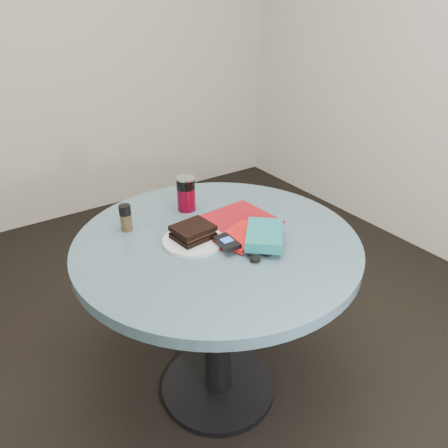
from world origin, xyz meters
TOP-DOWN VIEW (x-y plane):
  - ground at (0.00, 0.00)m, footprint 4.00×4.00m
  - table at (0.00, 0.00)m, footprint 1.00×1.00m
  - plate at (-0.08, 0.03)m, footprint 0.28×0.28m
  - sandwich at (-0.08, 0.04)m, footprint 0.14×0.12m
  - soda_can at (0.03, 0.26)m, footprint 0.09×0.09m
  - pepper_grinder at (-0.23, 0.24)m, footprint 0.05×0.05m
  - magazine at (0.11, 0.06)m, footprint 0.34×0.27m
  - red_book at (0.07, -0.05)m, footprint 0.22×0.18m
  - novel at (0.11, -0.12)m, footprint 0.21×0.22m
  - mp3_player at (-0.01, -0.08)m, footprint 0.06×0.10m
  - headphones at (0.05, -0.19)m, footprint 0.10×0.05m

SIDE VIEW (x-z plane):
  - ground at x=0.00m, z-range 0.00..0.00m
  - table at x=0.00m, z-range 0.21..0.96m
  - magazine at x=0.11m, z-range 0.75..0.76m
  - plate at x=-0.08m, z-range 0.75..0.76m
  - headphones at x=0.05m, z-range 0.75..0.77m
  - red_book at x=0.07m, z-range 0.76..0.77m
  - mp3_player at x=-0.01m, z-range 0.77..0.79m
  - sandwich at x=-0.08m, z-range 0.76..0.81m
  - novel at x=0.11m, z-range 0.77..0.81m
  - pepper_grinder at x=-0.23m, z-range 0.75..0.85m
  - soda_can at x=0.03m, z-range 0.75..0.89m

